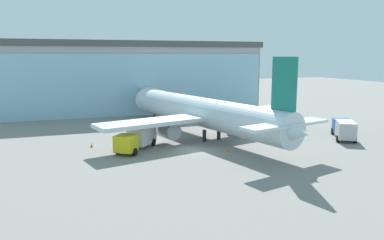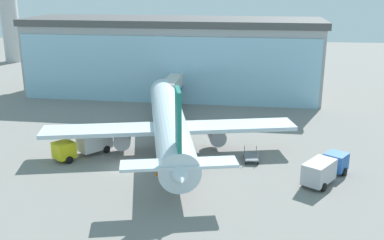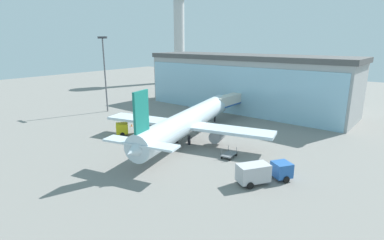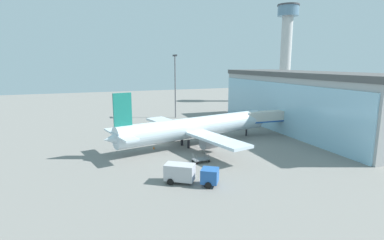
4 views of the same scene
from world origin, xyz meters
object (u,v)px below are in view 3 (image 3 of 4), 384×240
(catering_truck, at_px, (137,127))
(jet_bridge, at_px, (232,100))
(baggage_cart, at_px, (229,154))
(safety_cone_nose, at_px, (156,151))
(apron_light_mast, at_px, (105,68))
(fuel_truck, at_px, (263,172))
(airplane, at_px, (188,121))
(safety_cone_wingtip, at_px, (132,125))
(control_tower, at_px, (179,25))

(catering_truck, bearing_deg, jet_bridge, -158.45)
(baggage_cart, distance_m, safety_cone_nose, 11.81)
(apron_light_mast, xyz_separation_m, fuel_truck, (48.89, -13.67, -9.63))
(airplane, relative_size, safety_cone_nose, 67.06)
(baggage_cart, xyz_separation_m, safety_cone_nose, (-10.47, -5.45, -0.23))
(catering_truck, relative_size, fuel_truck, 0.97)
(jet_bridge, height_order, safety_cone_wingtip, jet_bridge)
(safety_cone_wingtip, bearing_deg, safety_cone_nose, -28.82)
(apron_light_mast, xyz_separation_m, airplane, (30.88, -5.96, -7.52))
(airplane, bearing_deg, baggage_cart, -117.72)
(safety_cone_nose, bearing_deg, safety_cone_wingtip, 151.18)
(safety_cone_nose, bearing_deg, apron_light_mast, 155.18)
(control_tower, relative_size, baggage_cart, 13.78)
(catering_truck, xyz_separation_m, fuel_truck, (28.09, -4.59, 0.00))
(airplane, distance_m, safety_cone_wingtip, 15.57)
(fuel_truck, height_order, safety_cone_nose, fuel_truck)
(fuel_truck, xyz_separation_m, safety_cone_wingtip, (-33.22, 7.74, -1.19))
(jet_bridge, relative_size, baggage_cart, 4.37)
(jet_bridge, height_order, apron_light_mast, apron_light_mast)
(fuel_truck, xyz_separation_m, safety_cone_nose, (-18.19, -0.53, -1.19))
(control_tower, bearing_deg, baggage_cart, -45.87)
(apron_light_mast, distance_m, fuel_truck, 51.67)
(apron_light_mast, bearing_deg, fuel_truck, -15.62)
(jet_bridge, height_order, safety_cone_nose, jet_bridge)
(control_tower, xyz_separation_m, safety_cone_wingtip, (37.50, -62.14, -23.83))
(airplane, relative_size, baggage_cart, 12.70)
(baggage_cart, height_order, safety_cone_wingtip, baggage_cart)
(control_tower, relative_size, safety_cone_nose, 72.76)
(airplane, height_order, safety_cone_wingtip, airplane)
(catering_truck, height_order, safety_cone_wingtip, catering_truck)
(jet_bridge, bearing_deg, safety_cone_wingtip, 148.36)
(baggage_cart, xyz_separation_m, safety_cone_wingtip, (-25.50, 2.81, -0.23))
(airplane, height_order, safety_cone_nose, airplane)
(jet_bridge, distance_m, catering_truck, 24.56)
(apron_light_mast, relative_size, catering_truck, 2.67)
(control_tower, relative_size, apron_light_mast, 2.14)
(apron_light_mast, height_order, catering_truck, apron_light_mast)
(safety_cone_wingtip, bearing_deg, catering_truck, -31.46)
(catering_truck, distance_m, safety_cone_wingtip, 6.14)
(safety_cone_wingtip, bearing_deg, fuel_truck, -13.11)
(fuel_truck, bearing_deg, baggage_cart, 92.00)
(fuel_truck, relative_size, safety_cone_wingtip, 13.20)
(control_tower, bearing_deg, apron_light_mast, -68.78)
(control_tower, distance_m, apron_light_mast, 61.68)
(fuel_truck, distance_m, safety_cone_wingtip, 34.13)
(jet_bridge, xyz_separation_m, catering_truck, (-7.71, -23.16, -2.65))
(control_tower, distance_m, baggage_cart, 93.52)
(airplane, bearing_deg, apron_light_mast, 66.51)
(jet_bridge, bearing_deg, control_tower, 51.12)
(baggage_cart, relative_size, safety_cone_nose, 5.28)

